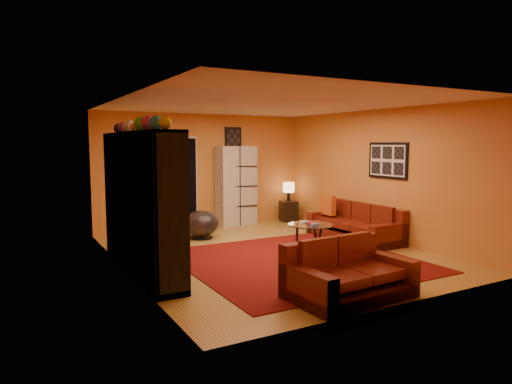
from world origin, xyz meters
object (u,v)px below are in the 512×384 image
tv (145,205)px  sofa (357,225)px  loveseat (345,274)px  entertainment_unit (140,202)px  table_lamp (289,188)px  storage_cabinet (236,186)px  coffee_table (311,227)px  side_table (289,211)px  bowl_chair (202,224)px

tv → sofa: tv is taller
loveseat → entertainment_unit: bearing=35.5°
sofa → table_lamp: size_ratio=4.41×
sofa → storage_cabinet: size_ratio=1.11×
table_lamp → storage_cabinet: bearing=173.2°
storage_cabinet → coffee_table: bearing=-91.7°
side_table → bowl_chair: bearing=-161.6°
tv → sofa: (4.36, 0.23, -0.73)m
tv → side_table: 5.17m
entertainment_unit → tv: size_ratio=2.95×
loveseat → side_table: 5.61m
sofa → coffee_table: (-1.24, -0.15, 0.10)m
tv → loveseat: (1.90, -2.33, -0.73)m
loveseat → bowl_chair: loveseat is taller
tv → storage_cabinet: size_ratio=0.54×
coffee_table → table_lamp: table_lamp is taller
sofa → coffee_table: sofa is taller
entertainment_unit → loveseat: (1.95, -2.42, -0.77)m
loveseat → bowl_chair: 4.17m
entertainment_unit → storage_cabinet: 4.11m
bowl_chair → table_lamp: table_lamp is taller
tv → side_table: tv is taller
storage_cabinet → bowl_chair: size_ratio=2.65×
sofa → side_table: size_ratio=4.14×
coffee_table → side_table: bearing=65.3°
entertainment_unit → table_lamp: 5.12m
entertainment_unit → sofa: size_ratio=1.45×
loveseat → sofa: bearing=-47.2°
loveseat → side_table: loveseat is taller
side_table → sofa: bearing=-89.4°
coffee_table → bowl_chair: bowl_chair is taller
bowl_chair → entertainment_unit: bearing=-134.2°
entertainment_unit → storage_cabinet: entertainment_unit is taller
entertainment_unit → bowl_chair: bearing=45.8°
loveseat → table_lamp: 5.63m
entertainment_unit → bowl_chair: 2.54m
storage_cabinet → tv: bearing=-140.6°
bowl_chair → table_lamp: 2.88m
tv → bowl_chair: (1.64, 1.83, -0.71)m
bowl_chair → side_table: bowl_chair is taller
entertainment_unit → side_table: (4.38, 2.64, -0.80)m
coffee_table → loveseat: bearing=-116.7°
sofa → coffee_table: size_ratio=2.41×
loveseat → storage_cabinet: (1.06, 5.22, 0.65)m
bowl_chair → sofa: bearing=-30.5°
loveseat → coffee_table: size_ratio=1.86×
loveseat → side_table: size_ratio=3.19×
entertainment_unit → coffee_table: 3.23m
side_table → coffee_table: bearing=-114.7°
tv → sofa: 4.43m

